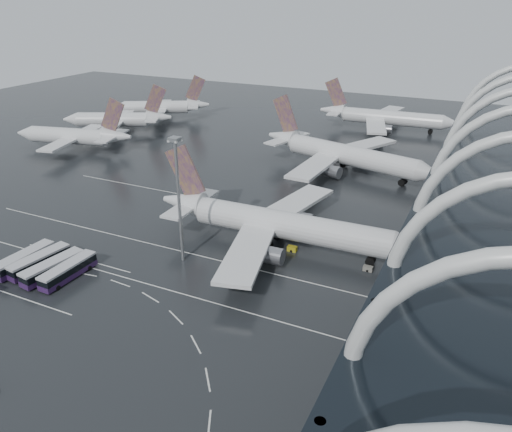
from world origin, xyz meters
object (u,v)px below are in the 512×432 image
at_px(gse_cart_belly_e, 310,233).
at_px(jet_remote_far, 163,107).
at_px(gse_cart_belly_c, 240,251).
at_px(airliner_gate_c, 384,118).
at_px(jet_remote_west, 75,136).
at_px(bus_row_near_b, 39,261).
at_px(gse_cart_belly_d, 368,268).
at_px(bus_row_near_c, 53,268).
at_px(bus_row_near_d, 68,271).
at_px(bus_row_near_a, 24,260).
at_px(airliner_main, 278,225).
at_px(gse_cart_belly_a, 292,249).
at_px(airliner_gate_b, 343,155).
at_px(gse_cart_belly_b, 321,239).
at_px(floodlight_mast, 178,186).
at_px(jet_remote_mid, 119,120).

bearing_deg(gse_cart_belly_e, jet_remote_far, 140.33).
distance_m(gse_cart_belly_c, gse_cart_belly_e, 18.13).
relative_size(airliner_gate_c, jet_remote_west, 1.25).
xyz_separation_m(bus_row_near_b, gse_cart_belly_d, (60.17, 28.16, -1.26)).
bearing_deg(bus_row_near_c, bus_row_near_d, -73.57).
relative_size(airliner_gate_c, gse_cart_belly_d, 28.93).
xyz_separation_m(bus_row_near_a, bus_row_near_d, (11.16, 0.70, -0.08)).
relative_size(airliner_main, bus_row_near_a, 4.48).
bearing_deg(bus_row_near_c, gse_cart_belly_a, -44.57).
bearing_deg(gse_cart_belly_c, gse_cart_belly_e, 54.56).
xyz_separation_m(airliner_gate_b, bus_row_near_d, (-29.52, -85.72, -3.53)).
relative_size(airliner_gate_b, bus_row_near_b, 4.48).
bearing_deg(airliner_main, gse_cart_belly_e, 57.89).
relative_size(bus_row_near_a, bus_row_near_c, 1.00).
xyz_separation_m(airliner_gate_b, gse_cart_belly_b, (9.93, -49.06, -4.76)).
bearing_deg(bus_row_near_a, gse_cart_belly_d, -63.14).
height_order(jet_remote_far, bus_row_near_a, jet_remote_far).
distance_m(bus_row_near_d, gse_cart_belly_e, 52.73).
xyz_separation_m(bus_row_near_c, floodlight_mast, (19.57, 16.49, 14.83)).
xyz_separation_m(airliner_gate_b, bus_row_near_b, (-37.43, -85.57, -3.50)).
height_order(gse_cart_belly_c, gse_cart_belly_d, gse_cart_belly_c).
distance_m(floodlight_mast, gse_cart_belly_d, 41.49).
distance_m(airliner_gate_b, gse_cart_belly_a, 56.69).
bearing_deg(jet_remote_mid, gse_cart_belly_e, 125.91).
bearing_deg(gse_cart_belly_b, gse_cart_belly_c, -136.64).
xyz_separation_m(jet_remote_west, bus_row_near_c, (58.28, -67.22, -3.16)).
bearing_deg(bus_row_near_a, jet_remote_west, 39.19).
xyz_separation_m(jet_remote_mid, floodlight_mast, (80.72, -77.70, 11.74)).
bearing_deg(jet_remote_west, jet_remote_mid, -97.44).
height_order(jet_remote_mid, gse_cart_belly_a, jet_remote_mid).
bearing_deg(gse_cart_belly_b, jet_remote_far, 140.67).
relative_size(airliner_gate_c, gse_cart_belly_a, 26.80).
height_order(jet_remote_far, gse_cart_belly_c, jet_remote_far).
xyz_separation_m(airliner_main, jet_remote_mid, (-96.06, 63.21, -0.26)).
height_order(floodlight_mast, gse_cart_belly_b, floodlight_mast).
height_order(jet_remote_west, floodlight_mast, floodlight_mast).
height_order(jet_remote_west, gse_cart_belly_a, jet_remote_west).
bearing_deg(gse_cart_belly_c, jet_remote_west, 153.76).
distance_m(floodlight_mast, gse_cart_belly_c, 20.16).
relative_size(floodlight_mast, gse_cart_belly_a, 12.87).
relative_size(airliner_main, gse_cart_belly_c, 27.33).
xyz_separation_m(jet_remote_mid, gse_cart_belly_e, (100.78, -55.28, -4.30)).
relative_size(bus_row_near_d, gse_cart_belly_e, 6.09).
relative_size(bus_row_near_b, gse_cart_belly_a, 6.52).
distance_m(airliner_main, jet_remote_west, 100.00).
distance_m(airliner_gate_c, bus_row_near_b, 147.07).
height_order(airliner_gate_b, airliner_gate_c, airliner_gate_b).
relative_size(jet_remote_mid, floodlight_mast, 1.56).
height_order(bus_row_near_d, gse_cart_belly_d, bus_row_near_d).
bearing_deg(bus_row_near_c, jet_remote_far, 33.82).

